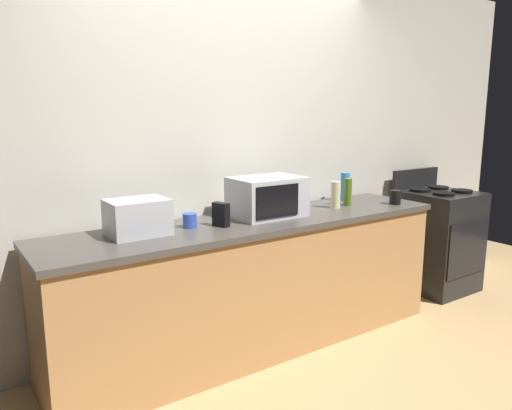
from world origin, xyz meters
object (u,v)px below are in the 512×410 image
at_px(bottle_spray_cleaner, 345,187).
at_px(bottle_olive_oil, 348,192).
at_px(microwave, 267,197).
at_px(mug_blue, 190,220).
at_px(bottle_hand_soap, 336,195).
at_px(toaster_oven, 138,217).
at_px(cordless_phone, 221,215).
at_px(stove_range, 437,239).
at_px(mug_black, 395,197).

bearing_deg(bottle_spray_cleaner, bottle_olive_oil, -129.19).
distance_m(microwave, mug_blue, 0.59).
height_order(bottle_spray_cleaner, bottle_olive_oil, bottle_spray_cleaner).
bearing_deg(microwave, bottle_hand_soap, -4.97).
bearing_deg(toaster_oven, bottle_olive_oil, -1.59).
relative_size(cordless_phone, bottle_spray_cleaner, 0.67).
bearing_deg(stove_range, bottle_olive_oil, 179.28).
distance_m(stove_range, microwave, 1.96).
bearing_deg(mug_black, microwave, 169.09).
distance_m(bottle_hand_soap, mug_black, 0.51).
relative_size(toaster_oven, bottle_olive_oil, 1.63).
distance_m(toaster_oven, mug_blue, 0.34).
bearing_deg(mug_blue, toaster_oven, 178.58).
xyz_separation_m(stove_range, bottle_hand_soap, (-1.29, -0.00, 0.54)).
distance_m(cordless_phone, mug_black, 1.48).
relative_size(cordless_phone, mug_blue, 1.68).
xyz_separation_m(bottle_olive_oil, mug_blue, (-1.32, 0.04, -0.06)).
bearing_deg(mug_blue, bottle_hand_soap, -2.68).
bearing_deg(bottle_spray_cleaner, bottle_hand_soap, -146.03).
height_order(cordless_phone, mug_black, cordless_phone).
relative_size(stove_range, toaster_oven, 3.18).
height_order(microwave, bottle_hand_soap, microwave).
distance_m(bottle_olive_oil, bottle_hand_soap, 0.14).
distance_m(bottle_spray_cleaner, mug_blue, 1.47).
height_order(microwave, cordless_phone, microwave).
bearing_deg(microwave, toaster_oven, 179.24).
height_order(stove_range, mug_blue, stove_range).
bearing_deg(bottle_spray_cleaner, mug_blue, -174.66).
xyz_separation_m(stove_range, bottle_olive_oil, (-1.15, 0.01, 0.54)).
bearing_deg(bottle_olive_oil, bottle_hand_soap, -173.02).
distance_m(stove_range, mug_blue, 2.51).
relative_size(cordless_phone, bottle_olive_oil, 0.72).
bearing_deg(stove_range, bottle_hand_soap, -179.87).
bearing_deg(stove_range, mug_black, -168.90).
relative_size(stove_range, microwave, 2.25).
height_order(cordless_phone, bottle_spray_cleaner, bottle_spray_cleaner).
xyz_separation_m(bottle_spray_cleaner, bottle_olive_oil, (-0.14, -0.17, -0.01)).
height_order(bottle_hand_soap, mug_black, bottle_hand_soap).
xyz_separation_m(toaster_oven, bottle_olive_oil, (1.65, -0.05, -0.00)).
relative_size(toaster_oven, cordless_phone, 2.27).
xyz_separation_m(toaster_oven, cordless_phone, (0.51, -0.09, -0.03)).
distance_m(cordless_phone, mug_blue, 0.20).
bearing_deg(microwave, stove_range, -1.47).
relative_size(microwave, toaster_oven, 1.41).
bearing_deg(mug_black, bottle_spray_cleaner, 119.76).
relative_size(mug_blue, mug_black, 0.82).
xyz_separation_m(stove_range, toaster_oven, (-2.79, 0.06, 0.54)).
xyz_separation_m(microwave, cordless_phone, (-0.41, -0.08, -0.06)).
height_order(bottle_spray_cleaner, mug_blue, bottle_spray_cleaner).
relative_size(bottle_spray_cleaner, mug_blue, 2.50).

